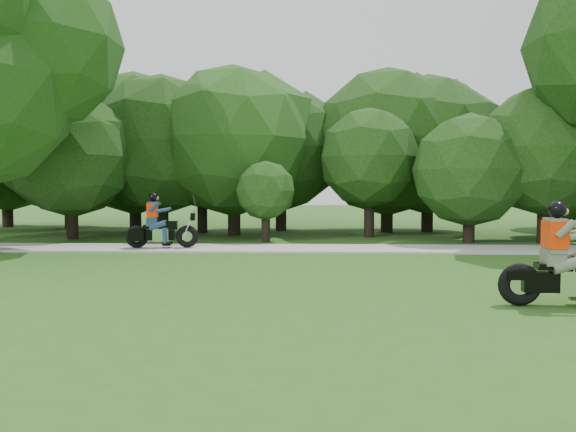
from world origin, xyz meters
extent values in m
plane|color=#2E5719|center=(0.00, 0.00, 0.00)|extent=(100.00, 100.00, 0.00)
cube|color=#A1A19C|center=(0.00, 8.00, 0.03)|extent=(60.00, 2.20, 0.06)
cylinder|color=black|center=(1.72, 12.43, 0.90)|extent=(0.39, 0.39, 1.80)
sphere|color=#153810|center=(1.72, 12.43, 3.07)|extent=(3.89, 3.89, 3.89)
cylinder|color=black|center=(-15.12, 17.18, 0.90)|extent=(0.50, 0.50, 1.80)
sphere|color=#153810|center=(-15.12, 17.18, 3.75)|extent=(5.99, 5.99, 5.99)
cylinder|color=black|center=(4.52, 15.17, 0.90)|extent=(0.50, 0.50, 1.80)
sphere|color=#153810|center=(4.52, 15.17, 3.76)|extent=(6.03, 6.03, 6.03)
cylinder|color=black|center=(-5.12, 14.26, 0.90)|extent=(0.42, 0.42, 1.80)
sphere|color=#153810|center=(-5.12, 14.26, 3.22)|extent=(4.38, 4.38, 4.38)
cylinder|color=black|center=(-1.83, 15.37, 0.90)|extent=(0.47, 0.47, 1.80)
sphere|color=#153810|center=(-1.83, 15.37, 3.58)|extent=(5.47, 5.47, 5.47)
cylinder|color=black|center=(7.51, 10.37, 0.87)|extent=(0.43, 0.43, 1.73)
sphere|color=#153810|center=(7.51, 10.37, 3.22)|extent=(4.56, 4.56, 4.56)
cylinder|color=black|center=(9.20, 12.69, 0.52)|extent=(0.34, 0.34, 1.04)
sphere|color=#244D16|center=(9.20, 12.69, 1.95)|extent=(2.80, 2.80, 2.80)
cylinder|color=black|center=(-8.37, 15.50, 0.90)|extent=(0.52, 0.52, 1.80)
sphere|color=#153810|center=(-8.37, 15.50, 3.87)|extent=(6.36, 6.36, 6.36)
cylinder|color=black|center=(-3.61, 13.11, 0.90)|extent=(0.50, 0.50, 1.80)
sphere|color=#244D16|center=(-3.61, 13.11, 3.77)|extent=(6.07, 6.07, 6.07)
cylinder|color=black|center=(-6.65, 13.61, 0.90)|extent=(0.49, 0.49, 1.80)
sphere|color=#153810|center=(-6.65, 13.61, 3.67)|extent=(5.76, 5.76, 5.76)
cylinder|color=black|center=(2.75, 14.94, 0.90)|extent=(0.52, 0.52, 1.80)
sphere|color=#153810|center=(2.75, 14.94, 3.86)|extent=(6.35, 6.35, 6.35)
cylinder|color=black|center=(-9.39, 11.16, 0.79)|extent=(0.42, 0.42, 1.58)
sphere|color=#153810|center=(-9.39, 11.16, 3.04)|extent=(4.49, 4.49, 4.49)
cylinder|color=black|center=(4.95, 10.36, 0.62)|extent=(0.40, 0.40, 1.24)
sphere|color=#153810|center=(4.95, 10.36, 2.53)|extent=(3.95, 3.95, 3.95)
cylinder|color=black|center=(-11.66, 16.30, 0.90)|extent=(0.55, 0.55, 1.80)
sphere|color=#153810|center=(-11.66, 16.30, 4.06)|extent=(6.95, 6.95, 6.95)
cylinder|color=black|center=(-2.13, 10.30, 0.57)|extent=(0.30, 0.30, 1.13)
sphere|color=#153810|center=(-2.13, 10.30, 1.81)|extent=(2.10, 2.10, 2.10)
sphere|color=#244D16|center=(-8.74, 7.30, 6.20)|extent=(5.12, 5.12, 5.12)
torus|color=black|center=(2.82, -0.09, 0.35)|extent=(0.71, 0.25, 0.70)
cube|color=black|center=(3.46, -0.14, 0.40)|extent=(1.24, 0.33, 0.32)
cube|color=silver|center=(3.63, -0.15, 0.40)|extent=(0.50, 0.37, 0.40)
cube|color=black|center=(3.33, -0.13, 0.66)|extent=(0.54, 0.36, 0.10)
cube|color=#5D6350|center=(3.33, -0.13, 0.80)|extent=(0.33, 0.40, 0.24)
cube|color=#5D6350|center=(3.35, -0.13, 1.16)|extent=(0.29, 0.44, 0.56)
cube|color=#FF3105|center=(3.35, -0.13, 1.18)|extent=(0.32, 0.48, 0.44)
sphere|color=black|center=(3.38, -0.13, 1.58)|extent=(0.28, 0.28, 0.28)
torus|color=black|center=(-5.91, 7.71, 0.41)|extent=(0.71, 0.28, 0.69)
torus|color=black|center=(-4.38, 7.88, 0.41)|extent=(0.71, 0.28, 0.69)
cube|color=black|center=(-5.33, 7.78, 0.46)|extent=(1.13, 0.36, 0.32)
cube|color=silver|center=(-5.18, 7.79, 0.46)|extent=(0.51, 0.39, 0.40)
cube|color=black|center=(-4.93, 7.82, 0.75)|extent=(0.55, 0.35, 0.26)
cube|color=black|center=(-5.45, 7.76, 0.71)|extent=(0.55, 0.37, 0.10)
cylinder|color=silver|center=(-4.34, 7.89, 0.75)|extent=(0.40, 0.09, 0.89)
cylinder|color=silver|center=(-4.18, 7.91, 1.18)|extent=(0.11, 0.63, 0.04)
cube|color=black|center=(-5.83, 7.50, 0.46)|extent=(0.43, 0.17, 0.34)
cube|color=black|center=(-5.88, 7.93, 0.46)|extent=(0.43, 0.17, 0.34)
cube|color=#1C2F4D|center=(-5.45, 7.76, 0.85)|extent=(0.34, 0.41, 0.24)
cube|color=#1C2F4D|center=(-5.43, 7.76, 1.21)|extent=(0.30, 0.44, 0.56)
cube|color=#FF3105|center=(-5.43, 7.76, 1.23)|extent=(0.34, 0.49, 0.44)
sphere|color=black|center=(-5.40, 7.77, 1.63)|extent=(0.28, 0.28, 0.28)
camera|label=1|loc=(-0.64, -9.30, 1.95)|focal=35.00mm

